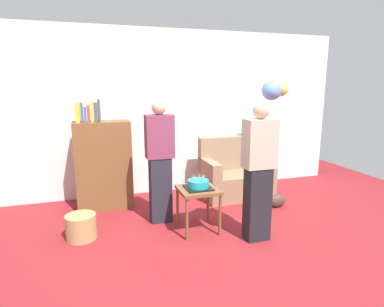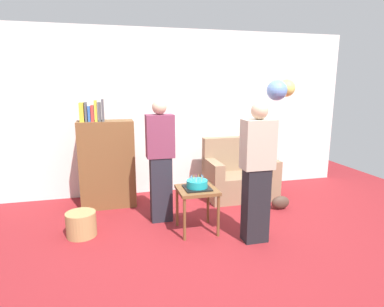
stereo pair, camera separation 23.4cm
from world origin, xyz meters
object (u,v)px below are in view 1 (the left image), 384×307
person_blowing_candles (160,161)px  handbag (277,201)px  birthday_cake (198,184)px  wicker_basket (81,227)px  person_holding_cake (259,172)px  couch (235,175)px  bookshelf (103,163)px  balloon_bunch (275,89)px  side_table (198,195)px

person_blowing_candles → handbag: (1.77, -0.05, -0.73)m
birthday_cake → person_blowing_candles: (-0.38, 0.45, 0.22)m
wicker_basket → person_holding_cake: bearing=-17.6°
person_blowing_candles → person_holding_cake: (0.97, -0.86, 0.00)m
couch → handbag: size_ratio=3.93×
bookshelf → person_blowing_candles: person_blowing_candles is taller
handbag → balloon_bunch: size_ratio=0.15×
handbag → person_holding_cake: bearing=-134.6°
bookshelf → balloon_bunch: size_ratio=0.85×
bookshelf → birthday_cake: size_ratio=5.04×
couch → balloon_bunch: bearing=-8.1°
bookshelf → side_table: 1.61m
person_holding_cake → balloon_bunch: 1.99m
couch → side_table: bearing=-132.9°
person_holding_cake → handbag: bearing=-147.0°
bookshelf → wicker_basket: 1.15m
couch → side_table: size_ratio=1.96×
balloon_bunch → side_table: bearing=-148.5°
birthday_cake → wicker_basket: (-1.40, 0.22, -0.46)m
bookshelf → wicker_basket: (-0.33, -0.96, -0.53)m
wicker_basket → balloon_bunch: 3.52m
couch → handbag: bearing=-61.6°
wicker_basket → couch: bearing=19.9°
couch → person_holding_cake: person_holding_cake is taller
couch → bookshelf: (-2.09, 0.08, 0.34)m
couch → birthday_cake: bearing=-132.9°
person_blowing_candles → wicker_basket: bearing=-164.9°
person_blowing_candles → handbag: person_blowing_candles is taller
handbag → balloon_bunch: bearing=68.0°
side_table → birthday_cake: size_ratio=1.75×
person_blowing_candles → birthday_cake: bearing=-47.2°
balloon_bunch → birthday_cake: bearing=-148.5°
person_blowing_candles → handbag: size_ratio=5.82×
couch → balloon_bunch: (0.62, -0.09, 1.40)m
person_holding_cake → wicker_basket: size_ratio=4.53×
person_holding_cake → person_blowing_candles: bearing=-54.0°
wicker_basket → handbag: wicker_basket is taller
couch → person_blowing_candles: 1.62m
birthday_cake → side_table: bearing=108.3°
side_table → birthday_cake: (0.00, -0.00, 0.13)m
couch → person_blowing_candles: size_ratio=0.67×
birthday_cake → handbag: (1.39, 0.40, -0.51)m
side_table → couch: bearing=47.1°
person_blowing_candles → wicker_basket: 1.25m
bookshelf → person_blowing_candles: bearing=-46.5°
couch → person_holding_cake: size_ratio=0.67×
balloon_bunch → person_holding_cake: bearing=-126.3°
person_holding_cake → handbag: size_ratio=5.82×
birthday_cake → handbag: bearing=15.9°
bookshelf → balloon_bunch: (2.71, -0.17, 1.06)m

